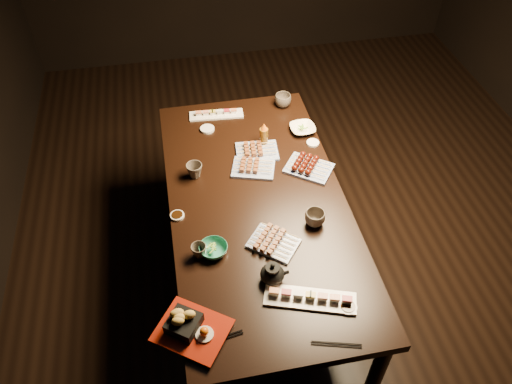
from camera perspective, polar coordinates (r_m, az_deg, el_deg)
ground at (r=3.38m, az=7.11°, el=-5.55°), size 5.00×5.00×0.00m
dining_table at (r=2.84m, az=0.19°, el=-6.28°), size 1.27×1.95×0.75m
sushi_platter_near at (r=2.19m, az=6.22°, el=-11.84°), size 0.41×0.23×0.05m
sushi_platter_far at (r=3.10m, az=-4.56°, el=9.00°), size 0.33×0.12×0.04m
yakitori_plate_center at (r=2.71m, az=-0.30°, el=3.06°), size 0.27×0.22×0.06m
yakitori_plate_right at (r=2.36m, az=2.02°, el=-5.57°), size 0.27×0.27×0.06m
yakitori_plate_left at (r=2.81m, az=0.11°, el=4.98°), size 0.25×0.19×0.06m
tsukune_plate at (r=2.72m, az=6.09°, el=3.06°), size 0.30×0.29×0.06m
edamame_bowl_green at (r=2.34m, az=-4.89°, el=-6.54°), size 0.17×0.17×0.04m
edamame_bowl_cream at (r=2.98m, az=5.34°, el=7.18°), size 0.15×0.15×0.04m
tempura_tray at (r=2.09m, az=-7.35°, el=-14.96°), size 0.36×0.35×0.10m
teacup_near_left at (r=2.33m, az=-6.54°, el=-6.70°), size 0.09×0.09×0.07m
teacup_mid_right at (r=2.45m, az=6.74°, el=-2.99°), size 0.11×0.11×0.08m
teacup_far_left at (r=2.68m, az=-7.05°, el=2.44°), size 0.09×0.09×0.08m
teacup_far_right at (r=3.17m, az=3.09°, el=10.42°), size 0.12×0.12×0.08m
teapot at (r=2.21m, az=1.88°, el=-9.17°), size 0.15×0.15×0.11m
condiment_bottle at (r=2.84m, az=0.90°, el=6.63°), size 0.06×0.06×0.15m
sauce_dish_west at (r=2.52m, az=-8.99°, el=-2.68°), size 0.10×0.10×0.01m
sauce_dish_east at (r=2.91m, az=6.51°, el=5.59°), size 0.10×0.10×0.01m
sauce_dish_se at (r=2.21m, az=10.45°, el=-12.83°), size 0.11×0.11×0.01m
sauce_dish_nw at (r=3.00m, az=-5.59°, el=7.18°), size 0.10×0.10×0.01m
chopsticks_near at (r=2.11m, az=-4.44°, el=-16.48°), size 0.22×0.05×0.01m
chopsticks_se at (r=2.12m, az=9.17°, el=-16.78°), size 0.20×0.07×0.01m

